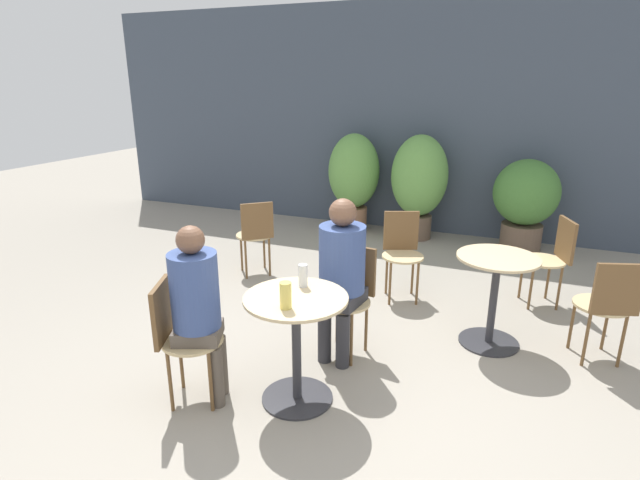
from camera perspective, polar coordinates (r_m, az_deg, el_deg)
The scene contains 17 objects.
ground_plane at distance 3.46m, azimuth -1.22°, elevation -17.87°, with size 20.00×20.00×0.00m, color gray.
storefront_wall at distance 6.89m, azimuth 13.05°, elevation 13.13°, with size 10.00×0.06×3.00m.
cafe_table_near at distance 3.22m, azimuth -2.73°, elevation -10.37°, with size 0.66×0.66×0.74m.
cafe_table_far at distance 4.12m, azimuth 19.35°, elevation -5.12°, with size 0.62×0.62×0.74m.
bistro_chair_0 at distance 3.80m, azimuth 3.41°, elevation -5.66°, with size 0.39×0.41×0.83m.
bistro_chair_1 at distance 3.34m, azimuth -15.90°, elevation -9.91°, with size 0.44×0.42×0.83m.
bistro_chair_2 at distance 4.81m, azimuth 9.33°, elevation -0.74°, with size 0.42×0.44×0.83m.
bistro_chair_3 at distance 5.27m, azimuth -7.34°, elevation 1.03°, with size 0.45×0.45×0.83m.
bistro_chair_4 at distance 4.16m, azimuth 30.10°, elevation -6.10°, with size 0.41×0.43×0.83m.
bistro_chair_5 at distance 5.04m, azimuth 25.14°, elevation -1.40°, with size 0.43×0.42×0.83m.
seated_person_0 at distance 3.60m, azimuth 2.48°, elevation -3.16°, with size 0.34×0.36×1.24m.
seated_person_1 at distance 3.21m, azimuth -13.84°, elevation -6.71°, with size 0.36×0.34×1.20m.
beer_glass_0 at distance 2.94m, azimuth -3.95°, elevation -6.34°, with size 0.07×0.07×0.16m.
beer_glass_1 at distance 3.23m, azimuth -1.96°, elevation -4.08°, with size 0.06×0.06×0.15m.
potted_plant_0 at distance 6.86m, azimuth 3.88°, elevation 7.37°, with size 0.69×0.69×1.34m.
potted_plant_1 at distance 6.61m, azimuth 11.27°, elevation 6.77°, with size 0.72×0.72×1.36m.
potted_plant_2 at distance 6.48m, azimuth 22.43°, elevation 4.35°, with size 0.76×0.76×1.13m.
Camera 1 is at (1.12, -2.57, 2.03)m, focal length 28.00 mm.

